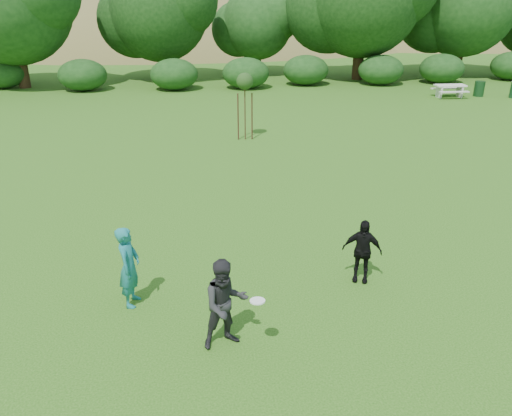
{
  "coord_description": "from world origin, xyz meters",
  "views": [
    {
      "loc": [
        -1.16,
        -8.14,
        6.02
      ],
      "look_at": [
        0.0,
        3.0,
        1.1
      ],
      "focal_mm": 35.0,
      "sensor_mm": 36.0,
      "label": 1
    }
  ],
  "objects_px": {
    "player_teal": "(129,267)",
    "picnic_table": "(450,89)",
    "player_black": "(362,251)",
    "sapling": "(245,83)",
    "trash_can_near": "(479,89)",
    "player_grey": "(225,304)"
  },
  "relations": [
    {
      "from": "player_grey",
      "to": "trash_can_near",
      "type": "bearing_deg",
      "value": 36.78
    },
    {
      "from": "player_teal",
      "to": "player_black",
      "type": "distance_m",
      "value": 4.99
    },
    {
      "from": "trash_can_near",
      "to": "picnic_table",
      "type": "bearing_deg",
      "value": -174.55
    },
    {
      "from": "picnic_table",
      "to": "player_teal",
      "type": "bearing_deg",
      "value": -129.32
    },
    {
      "from": "sapling",
      "to": "trash_can_near",
      "type": "bearing_deg",
      "value": 28.29
    },
    {
      "from": "player_teal",
      "to": "picnic_table",
      "type": "relative_size",
      "value": 0.97
    },
    {
      "from": "sapling",
      "to": "picnic_table",
      "type": "relative_size",
      "value": 1.58
    },
    {
      "from": "sapling",
      "to": "picnic_table",
      "type": "height_order",
      "value": "sapling"
    },
    {
      "from": "player_teal",
      "to": "player_black",
      "type": "bearing_deg",
      "value": -76.01
    },
    {
      "from": "player_black",
      "to": "sapling",
      "type": "distance_m",
      "value": 11.99
    },
    {
      "from": "player_teal",
      "to": "player_grey",
      "type": "height_order",
      "value": "player_grey"
    },
    {
      "from": "player_grey",
      "to": "player_black",
      "type": "height_order",
      "value": "player_grey"
    },
    {
      "from": "player_black",
      "to": "picnic_table",
      "type": "bearing_deg",
      "value": 79.51
    },
    {
      "from": "player_grey",
      "to": "picnic_table",
      "type": "height_order",
      "value": "player_grey"
    },
    {
      "from": "trash_can_near",
      "to": "sapling",
      "type": "xyz_separation_m",
      "value": [
        -15.05,
        -8.1,
        1.97
      ]
    },
    {
      "from": "picnic_table",
      "to": "player_black",
      "type": "bearing_deg",
      "value": -120.24
    },
    {
      "from": "player_grey",
      "to": "trash_can_near",
      "type": "height_order",
      "value": "player_grey"
    },
    {
      "from": "trash_can_near",
      "to": "picnic_table",
      "type": "xyz_separation_m",
      "value": [
        -1.98,
        -0.19,
        0.07
      ]
    },
    {
      "from": "sapling",
      "to": "player_teal",
      "type": "bearing_deg",
      "value": -105.51
    },
    {
      "from": "player_grey",
      "to": "picnic_table",
      "type": "xyz_separation_m",
      "value": [
        14.57,
        21.59,
        -0.36
      ]
    },
    {
      "from": "player_teal",
      "to": "picnic_table",
      "type": "distance_m",
      "value": 25.96
    },
    {
      "from": "player_teal",
      "to": "trash_can_near",
      "type": "height_order",
      "value": "player_teal"
    }
  ]
}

